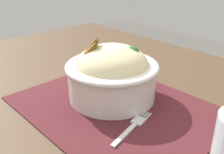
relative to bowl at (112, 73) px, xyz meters
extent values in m
cube|color=#4C3826|center=(0.04, -0.03, -0.08)|extent=(1.34, 0.95, 0.03)
cylinder|color=#412F20|center=(-0.57, 0.38, -0.44)|extent=(0.04, 0.04, 0.71)
cube|color=#47191E|center=(0.04, -0.02, -0.06)|extent=(0.42, 0.33, 0.00)
cylinder|color=silver|center=(0.00, 0.00, -0.02)|extent=(0.19, 0.19, 0.08)
torus|color=silver|center=(0.00, 0.00, 0.02)|extent=(0.21, 0.21, 0.01)
ellipsoid|color=beige|center=(0.00, 0.00, 0.02)|extent=(0.22, 0.22, 0.09)
sphere|color=#29662B|center=(0.03, 0.03, 0.04)|extent=(0.03, 0.03, 0.03)
sphere|color=#29662B|center=(0.00, 0.03, 0.04)|extent=(0.03, 0.03, 0.03)
cylinder|color=orange|center=(0.03, 0.02, 0.04)|extent=(0.03, 0.02, 0.01)
cube|color=brown|center=(-0.04, -0.03, 0.05)|extent=(0.05, 0.04, 0.05)
cube|color=brown|center=(-0.03, -0.04, 0.05)|extent=(0.04, 0.05, 0.04)
cube|color=silver|center=(0.12, -0.09, -0.06)|extent=(0.02, 0.07, 0.00)
cube|color=silver|center=(0.11, -0.05, -0.06)|extent=(0.01, 0.01, 0.00)
cube|color=silver|center=(0.11, -0.03, -0.06)|extent=(0.03, 0.03, 0.00)
cube|color=silver|center=(0.11, 0.00, -0.06)|extent=(0.01, 0.02, 0.00)
cube|color=silver|center=(0.11, -0.01, -0.06)|extent=(0.01, 0.02, 0.00)
cube|color=silver|center=(0.10, -0.01, -0.06)|extent=(0.01, 0.02, 0.00)
cube|color=silver|center=(0.09, -0.01, -0.06)|extent=(0.01, 0.02, 0.00)
camera|label=1|loc=(0.39, -0.36, 0.24)|focal=42.47mm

